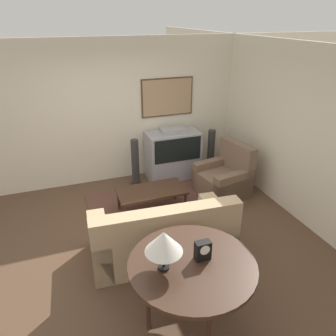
{
  "coord_description": "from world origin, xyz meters",
  "views": [
    {
      "loc": [
        -0.92,
        -3.87,
        3.05
      ],
      "look_at": [
        0.73,
        0.69,
        0.75
      ],
      "focal_mm": 35.0,
      "sensor_mm": 36.0,
      "label": 1
    }
  ],
  "objects_px": {
    "tv": "(173,155)",
    "coffee_table": "(151,192)",
    "mantel_clock": "(203,250)",
    "armchair": "(224,178)",
    "console_table": "(192,268)",
    "table_lamp": "(164,242)",
    "speaker_tower_left": "(135,164)",
    "couch": "(162,236)",
    "speaker_tower_right": "(211,153)"
  },
  "relations": [
    {
      "from": "table_lamp",
      "to": "speaker_tower_right",
      "type": "relative_size",
      "value": 0.45
    },
    {
      "from": "tv",
      "to": "mantel_clock",
      "type": "distance_m",
      "value": 3.47
    },
    {
      "from": "coffee_table",
      "to": "speaker_tower_right",
      "type": "bearing_deg",
      "value": 32.32
    },
    {
      "from": "armchair",
      "to": "couch",
      "type": "bearing_deg",
      "value": -62.46
    },
    {
      "from": "couch",
      "to": "speaker_tower_left",
      "type": "xyz_separation_m",
      "value": [
        0.19,
        2.11,
        0.13
      ]
    },
    {
      "from": "armchair",
      "to": "console_table",
      "type": "distance_m",
      "value": 2.99
    },
    {
      "from": "console_table",
      "to": "mantel_clock",
      "type": "relative_size",
      "value": 6.25
    },
    {
      "from": "console_table",
      "to": "table_lamp",
      "type": "relative_size",
      "value": 3.02
    },
    {
      "from": "mantel_clock",
      "to": "speaker_tower_right",
      "type": "relative_size",
      "value": 0.22
    },
    {
      "from": "armchair",
      "to": "speaker_tower_left",
      "type": "relative_size",
      "value": 1.01
    },
    {
      "from": "table_lamp",
      "to": "speaker_tower_right",
      "type": "distance_m",
      "value": 3.93
    },
    {
      "from": "speaker_tower_right",
      "to": "table_lamp",
      "type": "bearing_deg",
      "value": -123.71
    },
    {
      "from": "tv",
      "to": "console_table",
      "type": "relative_size",
      "value": 0.81
    },
    {
      "from": "tv",
      "to": "console_table",
      "type": "height_order",
      "value": "tv"
    },
    {
      "from": "speaker_tower_left",
      "to": "speaker_tower_right",
      "type": "bearing_deg",
      "value": 0.0
    },
    {
      "from": "tv",
      "to": "coffee_table",
      "type": "relative_size",
      "value": 0.93
    },
    {
      "from": "armchair",
      "to": "console_table",
      "type": "height_order",
      "value": "armchair"
    },
    {
      "from": "table_lamp",
      "to": "speaker_tower_right",
      "type": "height_order",
      "value": "table_lamp"
    },
    {
      "from": "console_table",
      "to": "speaker_tower_left",
      "type": "xyz_separation_m",
      "value": [
        0.26,
        3.25,
        -0.3
      ]
    },
    {
      "from": "tv",
      "to": "coffee_table",
      "type": "xyz_separation_m",
      "value": [
        -0.8,
        -1.1,
        -0.12
      ]
    },
    {
      "from": "mantel_clock",
      "to": "speaker_tower_left",
      "type": "relative_size",
      "value": 0.22
    },
    {
      "from": "tv",
      "to": "console_table",
      "type": "distance_m",
      "value": 3.52
    },
    {
      "from": "mantel_clock",
      "to": "armchair",
      "type": "bearing_deg",
      "value": 56.07
    },
    {
      "from": "tv",
      "to": "armchair",
      "type": "relative_size",
      "value": 1.1
    },
    {
      "from": "table_lamp",
      "to": "mantel_clock",
      "type": "bearing_deg",
      "value": -0.15
    },
    {
      "from": "mantel_clock",
      "to": "speaker_tower_left",
      "type": "distance_m",
      "value": 3.26
    },
    {
      "from": "console_table",
      "to": "table_lamp",
      "type": "xyz_separation_m",
      "value": [
        -0.29,
        0.03,
        0.38
      ]
    },
    {
      "from": "coffee_table",
      "to": "couch",
      "type": "bearing_deg",
      "value": -99.81
    },
    {
      "from": "couch",
      "to": "console_table",
      "type": "distance_m",
      "value": 1.22
    },
    {
      "from": "coffee_table",
      "to": "speaker_tower_right",
      "type": "distance_m",
      "value": 1.89
    },
    {
      "from": "tv",
      "to": "couch",
      "type": "height_order",
      "value": "tv"
    },
    {
      "from": "tv",
      "to": "coffee_table",
      "type": "bearing_deg",
      "value": -125.8
    },
    {
      "from": "armchair",
      "to": "tv",
      "type": "bearing_deg",
      "value": -155.05
    },
    {
      "from": "table_lamp",
      "to": "mantel_clock",
      "type": "relative_size",
      "value": 2.07
    },
    {
      "from": "speaker_tower_right",
      "to": "couch",
      "type": "bearing_deg",
      "value": -130.22
    },
    {
      "from": "speaker_tower_left",
      "to": "speaker_tower_right",
      "type": "relative_size",
      "value": 1.0
    },
    {
      "from": "couch",
      "to": "table_lamp",
      "type": "xyz_separation_m",
      "value": [
        -0.36,
        -1.11,
        0.81
      ]
    },
    {
      "from": "table_lamp",
      "to": "speaker_tower_left",
      "type": "relative_size",
      "value": 0.45
    },
    {
      "from": "tv",
      "to": "table_lamp",
      "type": "distance_m",
      "value": 3.63
    },
    {
      "from": "tv",
      "to": "console_table",
      "type": "bearing_deg",
      "value": -107.58
    },
    {
      "from": "tv",
      "to": "armchair",
      "type": "bearing_deg",
      "value": -55.04
    },
    {
      "from": "tv",
      "to": "armchair",
      "type": "height_order",
      "value": "tv"
    },
    {
      "from": "armchair",
      "to": "mantel_clock",
      "type": "xyz_separation_m",
      "value": [
        -1.6,
        -2.37,
        0.61
      ]
    },
    {
      "from": "speaker_tower_left",
      "to": "speaker_tower_right",
      "type": "height_order",
      "value": "same"
    },
    {
      "from": "console_table",
      "to": "speaker_tower_right",
      "type": "height_order",
      "value": "speaker_tower_right"
    },
    {
      "from": "console_table",
      "to": "table_lamp",
      "type": "distance_m",
      "value": 0.48
    },
    {
      "from": "coffee_table",
      "to": "speaker_tower_right",
      "type": "relative_size",
      "value": 1.19
    },
    {
      "from": "console_table",
      "to": "speaker_tower_right",
      "type": "relative_size",
      "value": 1.37
    },
    {
      "from": "armchair",
      "to": "speaker_tower_right",
      "type": "xyz_separation_m",
      "value": [
        0.14,
        0.85,
        0.14
      ]
    },
    {
      "from": "console_table",
      "to": "tv",
      "type": "bearing_deg",
      "value": 72.42
    }
  ]
}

